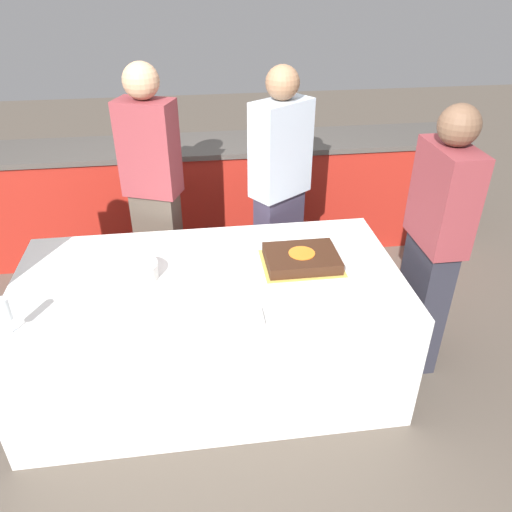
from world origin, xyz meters
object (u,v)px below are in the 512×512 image
(person_seated_right, at_px, (434,244))
(person_standing_back, at_px, (154,192))
(person_cutting_cake, at_px, (280,190))
(wine_glass, at_px, (5,311))
(cake, at_px, (301,258))
(plate_stack, at_px, (136,271))

(person_seated_right, xyz_separation_m, person_standing_back, (-1.56, 0.76, 0.07))
(person_cutting_cake, distance_m, person_standing_back, 0.82)
(wine_glass, height_order, person_seated_right, person_seated_right)
(cake, relative_size, wine_glass, 2.26)
(cake, height_order, wine_glass, wine_glass)
(cake, xyz_separation_m, plate_stack, (-0.90, -0.02, 0.01))
(person_standing_back, bearing_deg, plate_stack, 105.64)
(person_cutting_cake, distance_m, person_seated_right, 1.06)
(cake, bearing_deg, person_standing_back, 139.24)
(person_cutting_cake, bearing_deg, cake, 55.34)
(wine_glass, distance_m, person_seated_right, 2.21)
(plate_stack, xyz_separation_m, person_cutting_cake, (0.90, 0.73, 0.09))
(person_seated_right, distance_m, person_standing_back, 1.74)
(person_seated_right, relative_size, person_standing_back, 0.94)
(person_seated_right, bearing_deg, person_cutting_cake, -135.65)
(person_cutting_cake, bearing_deg, plate_stack, 4.31)
(person_standing_back, bearing_deg, wine_glass, 82.88)
(cake, height_order, person_standing_back, person_standing_back)
(wine_glass, xyz_separation_m, person_seated_right, (2.18, 0.36, -0.03))
(person_cutting_cake, xyz_separation_m, person_seated_right, (0.74, -0.76, -0.03))
(person_seated_right, height_order, person_standing_back, person_standing_back)
(cake, bearing_deg, plate_stack, -178.87)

